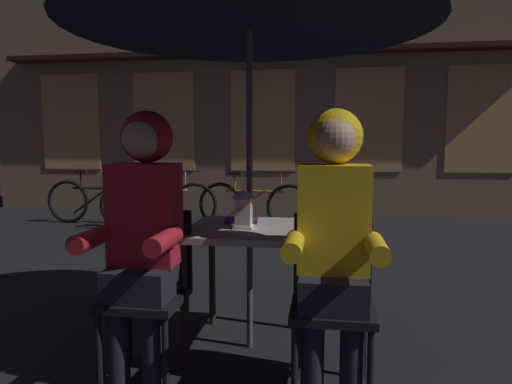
% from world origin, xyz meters
% --- Properties ---
extents(ground_plane, '(60.00, 60.00, 0.00)m').
position_xyz_m(ground_plane, '(0.00, 0.00, 0.00)').
color(ground_plane, black).
extents(cafe_table, '(0.72, 0.72, 0.74)m').
position_xyz_m(cafe_table, '(0.00, 0.00, 0.64)').
color(cafe_table, '#B2AD9E').
rests_on(cafe_table, ground_plane).
extents(lantern, '(0.11, 0.11, 0.23)m').
position_xyz_m(lantern, '(-0.03, -0.05, 0.86)').
color(lantern, white).
rests_on(lantern, cafe_table).
extents(chair_left, '(0.40, 0.40, 0.87)m').
position_xyz_m(chair_left, '(-0.48, -0.37, 0.49)').
color(chair_left, black).
rests_on(chair_left, ground_plane).
extents(chair_right, '(0.40, 0.40, 0.87)m').
position_xyz_m(chair_right, '(0.48, -0.37, 0.49)').
color(chair_right, black).
rests_on(chair_right, ground_plane).
extents(person_left_hooded, '(0.45, 0.56, 1.40)m').
position_xyz_m(person_left_hooded, '(-0.48, -0.43, 0.85)').
color(person_left_hooded, black).
rests_on(person_left_hooded, ground_plane).
extents(person_right_hooded, '(0.45, 0.56, 1.40)m').
position_xyz_m(person_right_hooded, '(0.48, -0.43, 0.85)').
color(person_right_hooded, black).
rests_on(person_right_hooded, ground_plane).
extents(shopfront_building, '(10.00, 0.93, 6.20)m').
position_xyz_m(shopfront_building, '(-0.62, 5.40, 3.09)').
color(shopfront_building, '#937A56').
rests_on(shopfront_building, ground_plane).
extents(bicycle_nearest, '(1.68, 0.10, 0.84)m').
position_xyz_m(bicycle_nearest, '(-2.95, 3.78, 0.35)').
color(bicycle_nearest, black).
rests_on(bicycle_nearest, ground_plane).
extents(bicycle_second, '(1.66, 0.37, 0.84)m').
position_xyz_m(bicycle_second, '(-1.93, 3.56, 0.35)').
color(bicycle_second, black).
rests_on(bicycle_second, ground_plane).
extents(bicycle_third, '(1.67, 0.24, 0.84)m').
position_xyz_m(bicycle_third, '(-0.55, 3.70, 0.35)').
color(bicycle_third, black).
rests_on(bicycle_third, ground_plane).
extents(book, '(0.22, 0.16, 0.02)m').
position_xyz_m(book, '(-0.07, 0.14, 0.75)').
color(book, '#661E7A').
rests_on(book, cafe_table).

